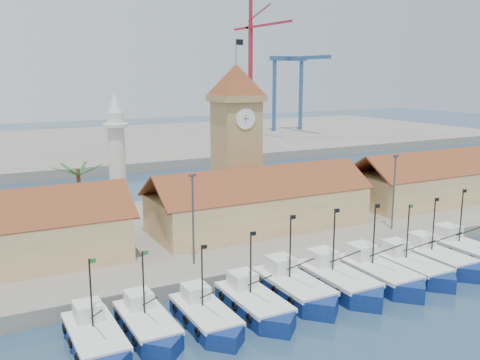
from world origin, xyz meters
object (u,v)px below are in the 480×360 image
clock_tower (236,137)px  minaret (117,161)px  boat_0 (96,341)px  boat_5 (339,282)px

clock_tower → minaret: bearing=172.4°
boat_0 → boat_5: 22.69m
boat_0 → clock_tower: bearing=44.8°
clock_tower → boat_5: bearing=-93.0°
clock_tower → minaret: clock_tower is taller
clock_tower → minaret: (-15.00, 2.00, -2.23)m
boat_0 → boat_5: (22.68, 0.53, 0.10)m
boat_5 → clock_tower: (1.23, 23.25, 11.12)m
boat_5 → minaret: bearing=118.6°
clock_tower → boat_0: bearing=-135.2°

